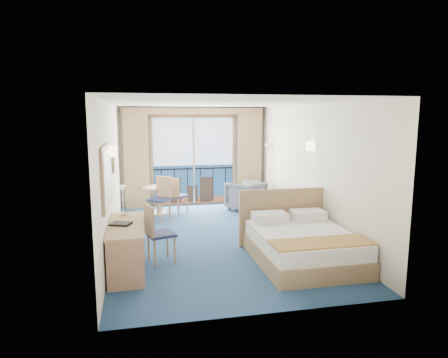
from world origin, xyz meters
TOP-DOWN VIEW (x-y plane):
  - floor at (0.00, 0.00)m, footprint 6.50×6.50m
  - room_walls at (0.00, 0.00)m, footprint 4.04×6.54m
  - balcony_door at (-0.01, 3.22)m, footprint 2.36×0.03m
  - curtain_left at (-1.55, 3.07)m, footprint 0.65×0.22m
  - curtain_right at (1.55, 3.07)m, footprint 0.65×0.22m
  - pelmet at (0.00, 3.10)m, footprint 3.80×0.25m
  - mirror at (-1.97, -1.50)m, footprint 0.05×1.25m
  - wall_print at (-1.97, 0.45)m, footprint 0.04×0.42m
  - sconce_left at (-1.94, -0.60)m, footprint 0.18×0.18m
  - sconce_right at (1.94, -0.15)m, footprint 0.18×0.18m
  - bed at (1.19, -1.61)m, footprint 1.73×2.05m
  - nightstand at (1.75, -0.38)m, footprint 0.46×0.43m
  - phone at (1.78, -0.35)m, footprint 0.19×0.16m
  - armchair at (1.23, 2.21)m, footprint 1.15×1.15m
  - floor_lamp at (1.88, 2.37)m, footprint 0.24×0.24m
  - desk at (-1.71, -1.84)m, footprint 0.56×1.63m
  - desk_chair at (-1.24, -1.16)m, footprint 0.54×0.53m
  - folder at (-1.79, -1.43)m, footprint 0.37×0.33m
  - desk_lamp at (-1.77, -0.84)m, footprint 0.13×0.13m
  - round_table at (-1.04, 2.25)m, footprint 0.77×0.77m
  - table_chair_a at (-0.60, 2.18)m, footprint 0.57×0.57m
  - table_chair_b at (-0.99, 1.72)m, footprint 0.62×0.62m

SIDE VIEW (x-z plane):
  - floor at x=0.00m, z-range 0.00..0.00m
  - nightstand at x=1.75m, z-range 0.00..0.60m
  - bed at x=1.19m, z-range -0.24..0.85m
  - armchair at x=1.23m, z-range 0.00..0.76m
  - desk at x=-1.71m, z-range 0.04..0.80m
  - table_chair_a at x=-0.60m, z-range 0.06..0.99m
  - round_table at x=-1.04m, z-range 0.18..0.87m
  - desk_chair at x=-1.24m, z-range 0.06..1.06m
  - table_chair_b at x=-0.99m, z-range 0.07..1.09m
  - phone at x=1.78m, z-range 0.60..0.67m
  - folder at x=-1.79m, z-range 0.76..0.79m
  - desk_lamp at x=-1.77m, z-range 0.89..1.39m
  - balcony_door at x=-0.01m, z-range -0.12..2.40m
  - curtain_left at x=-1.55m, z-range 0.00..2.55m
  - curtain_right at x=1.55m, z-range 0.00..2.55m
  - floor_lamp at x=1.88m, z-range 0.44..2.17m
  - mirror at x=-1.97m, z-range 1.08..2.03m
  - wall_print at x=-1.97m, z-range 1.34..1.86m
  - room_walls at x=0.00m, z-range 0.42..3.14m
  - sconce_left at x=-1.94m, z-range 1.76..1.94m
  - sconce_right at x=1.94m, z-range 1.76..1.94m
  - pelmet at x=0.00m, z-range 2.49..2.67m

